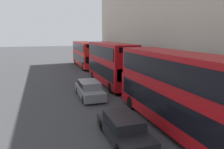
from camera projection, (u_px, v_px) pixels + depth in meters
The scene contains 5 objects.
bus_leading at pixel (179, 89), 12.29m from camera, with size 2.59×11.41×4.49m.
bus_second_in_queue at pixel (111, 62), 23.96m from camera, with size 2.59×10.32×4.54m.
bus_third_in_queue at pixel (85, 53), 36.88m from camera, with size 2.59×11.07×4.14m.
car_dark_sedan at pixel (124, 127), 11.47m from camera, with size 1.76×4.49×1.30m.
car_hatchback at pixel (89, 89), 19.13m from camera, with size 1.80×4.71×1.46m.
Camera 1 is at (-5.78, -3.24, 5.52)m, focal length 35.00 mm.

